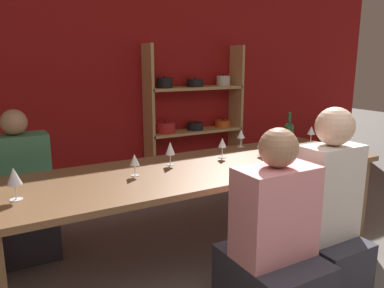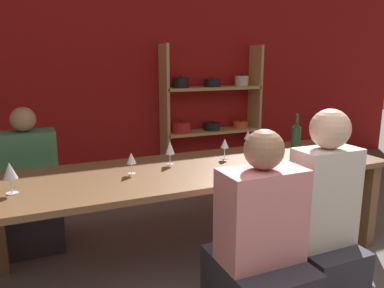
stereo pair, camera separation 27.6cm
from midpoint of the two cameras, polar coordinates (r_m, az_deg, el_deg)
wall_back_red at (r=4.61m, az=-8.58°, el=10.80°), size 8.80×0.06×2.70m
shelf_unit at (r=4.88m, az=4.43°, el=3.15°), size 1.33×0.30×1.68m
dining_table at (r=2.73m, az=3.75°, el=-5.03°), size 2.86×0.89×0.73m
wine_bottle_green at (r=3.24m, az=17.92°, el=0.92°), size 0.08×0.08×0.33m
wine_glass_red_a at (r=2.74m, az=-0.52°, el=-0.71°), size 0.07×0.07×0.18m
wine_glass_red_b at (r=3.04m, az=13.78°, el=-0.17°), size 0.08×0.08×0.15m
wine_glass_red_c at (r=3.57m, az=21.41°, el=1.48°), size 0.07×0.07×0.16m
wine_glass_red_d at (r=2.94m, az=7.70°, el=-0.07°), size 0.06×0.06×0.16m
wine_glass_red_e at (r=2.32m, az=-23.01°, el=-3.97°), size 0.08×0.08×0.19m
wine_glass_empty_a at (r=2.53m, az=-6.19°, el=-2.29°), size 0.07×0.07×0.15m
wine_glass_white_a at (r=3.33m, az=10.89°, el=1.23°), size 0.07×0.07×0.15m
person_near_a at (r=2.49m, az=22.26°, el=-12.58°), size 0.38×0.47×1.22m
person_far_a at (r=3.26m, az=-21.16°, el=-7.57°), size 0.45×0.56×1.13m
person_near_b at (r=2.20m, az=13.83°, el=-17.03°), size 0.45×0.56×1.14m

